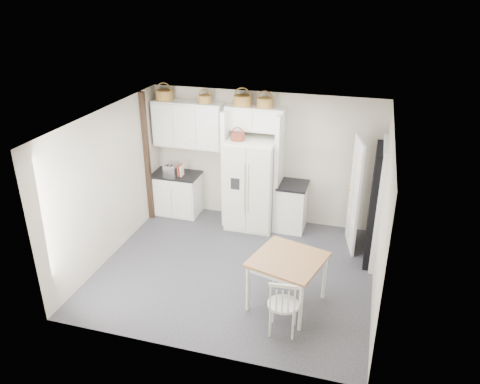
% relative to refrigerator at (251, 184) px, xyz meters
% --- Properties ---
extents(floor, '(4.50, 4.50, 0.00)m').
position_rel_refrigerator_xyz_m(floor, '(0.15, -1.60, -0.89)').
color(floor, '#2B2A31').
rests_on(floor, ground).
extents(ceiling, '(4.50, 4.50, 0.00)m').
position_rel_refrigerator_xyz_m(ceiling, '(0.15, -1.60, 1.71)').
color(ceiling, white).
rests_on(ceiling, wall_back).
extents(wall_back, '(4.50, 0.00, 4.50)m').
position_rel_refrigerator_xyz_m(wall_back, '(0.15, 0.40, 0.41)').
color(wall_back, '#B1A38F').
rests_on(wall_back, floor).
extents(wall_left, '(0.00, 4.00, 4.00)m').
position_rel_refrigerator_xyz_m(wall_left, '(-2.10, -1.60, 0.41)').
color(wall_left, '#B1A38F').
rests_on(wall_left, floor).
extents(wall_right, '(0.00, 4.00, 4.00)m').
position_rel_refrigerator_xyz_m(wall_right, '(2.40, -1.60, 0.41)').
color(wall_right, '#B1A38F').
rests_on(wall_right, floor).
extents(refrigerator, '(0.92, 0.74, 1.78)m').
position_rel_refrigerator_xyz_m(refrigerator, '(0.00, 0.00, 0.00)').
color(refrigerator, silver).
rests_on(refrigerator, floor).
extents(base_cab_left, '(0.92, 0.58, 0.85)m').
position_rel_refrigerator_xyz_m(base_cab_left, '(-1.61, 0.10, -0.47)').
color(base_cab_left, silver).
rests_on(base_cab_left, floor).
extents(base_cab_right, '(0.51, 0.62, 0.90)m').
position_rel_refrigerator_xyz_m(base_cab_right, '(0.80, 0.10, -0.44)').
color(base_cab_right, silver).
rests_on(base_cab_right, floor).
extents(dining_table, '(1.19, 1.19, 0.81)m').
position_rel_refrigerator_xyz_m(dining_table, '(1.15, -2.27, -0.49)').
color(dining_table, brown).
rests_on(dining_table, floor).
extents(windsor_chair, '(0.47, 0.44, 0.90)m').
position_rel_refrigerator_xyz_m(windsor_chair, '(1.21, -2.88, -0.44)').
color(windsor_chair, silver).
rests_on(windsor_chair, floor).
extents(counter_left, '(0.96, 0.62, 0.04)m').
position_rel_refrigerator_xyz_m(counter_left, '(-1.61, 0.10, -0.02)').
color(counter_left, black).
rests_on(counter_left, base_cab_left).
extents(counter_right, '(0.55, 0.66, 0.04)m').
position_rel_refrigerator_xyz_m(counter_right, '(0.80, 0.10, 0.03)').
color(counter_right, black).
rests_on(counter_right, base_cab_right).
extents(toaster, '(0.26, 0.17, 0.17)m').
position_rel_refrigerator_xyz_m(toaster, '(-1.74, 0.07, 0.08)').
color(toaster, silver).
rests_on(toaster, counter_left).
extents(cookbook_red, '(0.07, 0.16, 0.23)m').
position_rel_refrigerator_xyz_m(cookbook_red, '(-1.49, 0.02, 0.11)').
color(cookbook_red, maroon).
rests_on(cookbook_red, counter_left).
extents(cookbook_cream, '(0.03, 0.14, 0.21)m').
position_rel_refrigerator_xyz_m(cookbook_cream, '(-1.45, 0.02, 0.10)').
color(cookbook_cream, '#F5EAC5').
rests_on(cookbook_cream, counter_left).
extents(basket_upper_a, '(0.34, 0.34, 0.19)m').
position_rel_refrigerator_xyz_m(basket_upper_a, '(-1.82, 0.23, 1.55)').
color(basket_upper_a, '#9B6431').
rests_on(basket_upper_a, upper_cabinet).
extents(basket_upper_c, '(0.26, 0.26, 0.15)m').
position_rel_refrigerator_xyz_m(basket_upper_c, '(-0.98, 0.23, 1.53)').
color(basket_upper_c, '#9B6431').
rests_on(basket_upper_c, upper_cabinet).
extents(basket_bridge_a, '(0.34, 0.34, 0.19)m').
position_rel_refrigerator_xyz_m(basket_bridge_a, '(-0.25, 0.23, 1.55)').
color(basket_bridge_a, '#9B6431').
rests_on(basket_bridge_a, bridge_cabinet).
extents(basket_bridge_b, '(0.30, 0.30, 0.17)m').
position_rel_refrigerator_xyz_m(basket_bridge_b, '(0.18, 0.23, 1.54)').
color(basket_bridge_b, '#9B6431').
rests_on(basket_bridge_b, bridge_cabinet).
extents(basket_fridge_a, '(0.26, 0.26, 0.14)m').
position_rel_refrigerator_xyz_m(basket_fridge_a, '(-0.24, -0.10, 0.96)').
color(basket_fridge_a, maroon).
rests_on(basket_fridge_a, refrigerator).
extents(upper_cabinet, '(1.40, 0.34, 0.90)m').
position_rel_refrigerator_xyz_m(upper_cabinet, '(-1.35, 0.23, 1.01)').
color(upper_cabinet, silver).
rests_on(upper_cabinet, wall_back).
extents(bridge_cabinet, '(1.12, 0.34, 0.45)m').
position_rel_refrigerator_xyz_m(bridge_cabinet, '(0.00, 0.23, 1.23)').
color(bridge_cabinet, silver).
rests_on(bridge_cabinet, wall_back).
extents(fridge_panel_left, '(0.08, 0.60, 2.30)m').
position_rel_refrigerator_xyz_m(fridge_panel_left, '(-0.51, 0.10, 0.26)').
color(fridge_panel_left, silver).
rests_on(fridge_panel_left, floor).
extents(fridge_panel_right, '(0.08, 0.60, 2.30)m').
position_rel_refrigerator_xyz_m(fridge_panel_right, '(0.51, 0.10, 0.26)').
color(fridge_panel_right, silver).
rests_on(fridge_panel_right, floor).
extents(trim_post, '(0.09, 0.09, 2.60)m').
position_rel_refrigerator_xyz_m(trim_post, '(-2.05, -0.25, 0.41)').
color(trim_post, black).
rests_on(trim_post, floor).
extents(doorway_void, '(0.18, 0.85, 2.05)m').
position_rel_refrigerator_xyz_m(doorway_void, '(2.31, -0.60, 0.13)').
color(doorway_void, black).
rests_on(doorway_void, floor).
extents(door_slab, '(0.21, 0.79, 2.05)m').
position_rel_refrigerator_xyz_m(door_slab, '(1.95, -0.27, 0.13)').
color(door_slab, white).
rests_on(door_slab, floor).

